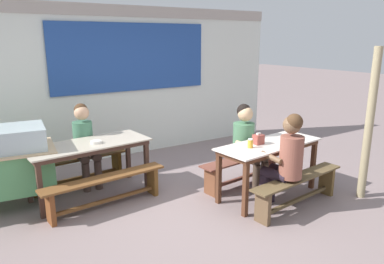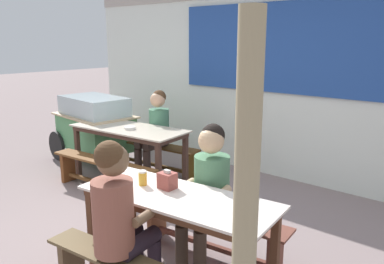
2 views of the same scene
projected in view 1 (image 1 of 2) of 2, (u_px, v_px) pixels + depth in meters
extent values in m
plane|color=gray|center=(198.00, 207.00, 4.86)|extent=(40.00, 40.00, 0.00)
cube|color=white|center=(119.00, 89.00, 6.74)|extent=(6.79, 0.12, 2.55)
cube|color=#264B99|center=(133.00, 57.00, 6.66)|extent=(3.00, 0.03, 1.22)
cube|color=#B1A69D|center=(114.00, 11.00, 6.41)|extent=(6.79, 0.20, 0.20)
cube|color=beige|center=(88.00, 144.00, 5.03)|extent=(1.73, 0.84, 0.02)
cube|color=#483026|center=(88.00, 147.00, 5.04)|extent=(1.64, 0.78, 0.06)
cube|color=#483026|center=(128.00, 157.00, 5.80)|extent=(0.07, 0.07, 0.69)
cube|color=#483026|center=(147.00, 166.00, 5.37)|extent=(0.07, 0.07, 0.69)
cube|color=#483026|center=(28.00, 178.00, 4.91)|extent=(0.07, 0.07, 0.69)
cube|color=#483026|center=(41.00, 192.00, 4.47)|extent=(0.07, 0.07, 0.69)
cube|color=silver|center=(270.00, 144.00, 5.03)|extent=(1.66, 0.78, 0.02)
cube|color=#53301E|center=(269.00, 147.00, 5.04)|extent=(1.57, 0.71, 0.06)
cube|color=#53301E|center=(286.00, 158.00, 5.76)|extent=(0.07, 0.07, 0.69)
cube|color=#53301E|center=(313.00, 166.00, 5.39)|extent=(0.07, 0.07, 0.69)
cube|color=#53301E|center=(219.00, 179.00, 4.89)|extent=(0.07, 0.07, 0.69)
cube|color=#53301E|center=(245.00, 191.00, 4.52)|extent=(0.07, 0.07, 0.69)
cube|color=#553717|center=(76.00, 158.00, 5.50)|extent=(1.57, 0.43, 0.03)
cube|color=#553910|center=(117.00, 163.00, 5.94)|extent=(0.08, 0.25, 0.41)
cube|color=#5B3510|center=(33.00, 182.00, 5.17)|extent=(0.08, 0.25, 0.41)
cube|color=#553717|center=(78.00, 178.00, 5.58)|extent=(1.26, 0.16, 0.04)
cube|color=brown|center=(105.00, 178.00, 4.73)|extent=(1.69, 0.40, 0.03)
cube|color=brown|center=(152.00, 181.00, 5.21)|extent=(0.08, 0.21, 0.40)
cube|color=brown|center=(50.00, 208.00, 4.36)|extent=(0.08, 0.21, 0.40)
cube|color=brown|center=(106.00, 200.00, 4.81)|extent=(1.39, 0.18, 0.04)
cube|color=brown|center=(242.00, 158.00, 5.50)|extent=(1.51, 0.44, 0.02)
cube|color=brown|center=(269.00, 163.00, 5.93)|extent=(0.09, 0.24, 0.41)
cube|color=brown|center=(211.00, 181.00, 5.17)|extent=(0.09, 0.24, 0.41)
cube|color=brown|center=(242.00, 178.00, 5.58)|extent=(1.21, 0.18, 0.04)
cube|color=brown|center=(299.00, 178.00, 4.74)|extent=(1.63, 0.42, 0.02)
cube|color=brown|center=(326.00, 181.00, 5.21)|extent=(0.08, 0.22, 0.41)
cube|color=brown|center=(263.00, 208.00, 4.38)|extent=(0.08, 0.22, 0.41)
cube|color=brown|center=(297.00, 200.00, 4.82)|extent=(1.33, 0.19, 0.04)
cube|color=#54995E|center=(2.00, 172.00, 4.72)|extent=(1.32, 0.87, 0.53)
cylinder|color=#333333|center=(51.00, 191.00, 5.06)|extent=(0.05, 0.05, 0.24)
cylinder|color=#3F3F3F|center=(65.00, 152.00, 5.03)|extent=(0.11, 0.75, 0.04)
cylinder|color=#281D28|center=(271.00, 186.00, 4.98)|extent=(0.11, 0.11, 0.43)
cylinder|color=#281D28|center=(263.00, 190.00, 4.87)|extent=(0.11, 0.11, 0.43)
cylinder|color=#281D28|center=(283.00, 171.00, 4.79)|extent=(0.18, 0.39, 0.13)
cylinder|color=#281D28|center=(274.00, 175.00, 4.68)|extent=(0.18, 0.39, 0.13)
cylinder|color=#8E5142|center=(291.00, 157.00, 4.54)|extent=(0.29, 0.29, 0.54)
sphere|color=brown|center=(292.00, 125.00, 4.46)|extent=(0.23, 0.23, 0.23)
sphere|color=#4C331E|center=(294.00, 122.00, 4.42)|extent=(0.21, 0.21, 0.21)
cylinder|color=brown|center=(287.00, 152.00, 4.78)|extent=(0.11, 0.31, 0.08)
cylinder|color=brown|center=(271.00, 157.00, 4.57)|extent=(0.11, 0.31, 0.11)
cylinder|color=#41312A|center=(86.00, 177.00, 5.30)|extent=(0.11, 0.11, 0.43)
cylinder|color=#41312A|center=(98.00, 175.00, 5.39)|extent=(0.11, 0.11, 0.43)
cylinder|color=#41312A|center=(82.00, 157.00, 5.37)|extent=(0.13, 0.39, 0.13)
cylinder|color=#41312A|center=(94.00, 155.00, 5.47)|extent=(0.13, 0.39, 0.13)
cylinder|color=#44785B|center=(83.00, 138.00, 5.50)|extent=(0.29, 0.29, 0.50)
sphere|color=tan|center=(82.00, 113.00, 5.39)|extent=(0.22, 0.22, 0.22)
sphere|color=#4C331E|center=(81.00, 110.00, 5.41)|extent=(0.20, 0.20, 0.20)
cylinder|color=tan|center=(75.00, 143.00, 5.27)|extent=(0.07, 0.30, 0.08)
cylinder|color=tan|center=(98.00, 140.00, 5.44)|extent=(0.07, 0.30, 0.08)
cylinder|color=#49392D|center=(256.00, 179.00, 5.24)|extent=(0.11, 0.11, 0.43)
cylinder|color=#49392D|center=(264.00, 176.00, 5.35)|extent=(0.11, 0.11, 0.43)
cylinder|color=#49392D|center=(248.00, 158.00, 5.30)|extent=(0.18, 0.40, 0.13)
cylinder|color=#49392D|center=(256.00, 156.00, 5.42)|extent=(0.18, 0.40, 0.13)
cylinder|color=#4C7F59|center=(243.00, 139.00, 5.43)|extent=(0.31, 0.31, 0.49)
sphere|color=tan|center=(245.00, 114.00, 5.32)|extent=(0.23, 0.23, 0.23)
sphere|color=black|center=(244.00, 111.00, 5.33)|extent=(0.21, 0.21, 0.21)
cylinder|color=tan|center=(244.00, 145.00, 5.19)|extent=(0.11, 0.31, 0.08)
cylinder|color=tan|center=(260.00, 141.00, 5.41)|extent=(0.11, 0.31, 0.09)
cube|color=brown|center=(258.00, 139.00, 4.98)|extent=(0.13, 0.11, 0.13)
cube|color=white|center=(259.00, 134.00, 4.96)|extent=(0.05, 0.03, 0.02)
cylinder|color=gold|center=(250.00, 144.00, 4.81)|extent=(0.07, 0.07, 0.11)
cylinder|color=white|center=(250.00, 139.00, 4.79)|extent=(0.06, 0.06, 0.02)
cylinder|color=silver|center=(96.00, 142.00, 5.02)|extent=(0.15, 0.15, 0.04)
cylinder|color=tan|center=(369.00, 125.00, 4.91)|extent=(0.11, 0.11, 2.08)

